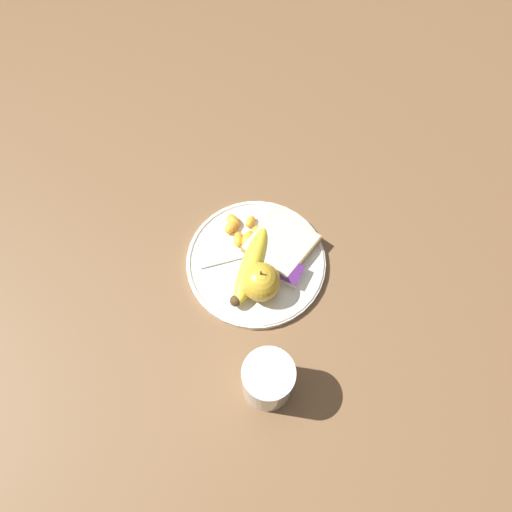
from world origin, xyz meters
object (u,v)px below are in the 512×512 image
Objects in this scene: apple at (261,282)px; banana at (248,265)px; juice_glass at (268,380)px; plate at (256,262)px; fork at (252,253)px; jam_packet at (292,274)px; bread_slice at (281,244)px.

apple is 0.48× the size of banana.
juice_glass reaches higher than banana.
plate is at bearing -145.31° from apple.
banana is at bearing -116.27° from fork.
jam_packet is (-0.02, 0.07, -0.01)m from banana.
juice_glass is 0.24m from fork.
jam_packet is at bearing -166.70° from juice_glass.
plate is 6.08× the size of jam_packet.
jam_packet is (-0.00, 0.07, 0.01)m from plate.
apple is 0.61× the size of bread_slice.
banana is (0.02, -0.00, 0.02)m from plate.
banana reaches higher than plate.
banana is at bearing -123.92° from apple.
banana is 1.27× the size of bread_slice.
plate is 1.99× the size of bread_slice.
banana is at bearing -144.62° from juice_glass.
plate is 0.02m from fork.
apple is 0.58× the size of fork.
bread_slice is 3.06× the size of jam_packet.
fork is 3.21× the size of jam_packet.
juice_glass reaches higher than apple.
banana is 1.21× the size of fork.
jam_packet is at bearing 141.05° from apple.
fork is (0.04, -0.04, -0.01)m from bread_slice.
fork is (-0.03, -0.01, -0.02)m from banana.
plate is 0.03m from banana.
bread_slice is (-0.05, 0.03, 0.02)m from plate.
plate is at bearing -79.01° from fork.
jam_packet is at bearing 91.27° from plate.
bread_slice reaches higher than plate.
jam_packet is (0.01, 0.08, 0.01)m from fork.
juice_glass is 0.25m from bread_slice.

